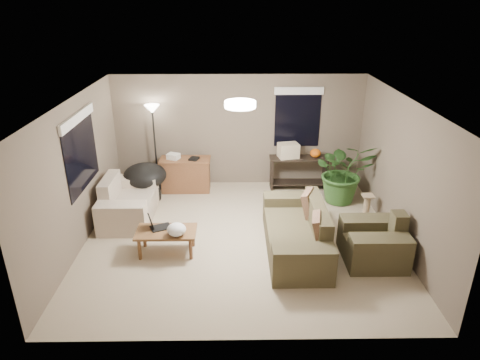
{
  "coord_description": "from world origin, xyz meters",
  "views": [
    {
      "loc": [
        -0.1,
        -6.68,
        4.01
      ],
      "look_at": [
        0.0,
        0.2,
        1.05
      ],
      "focal_mm": 32.0,
      "sensor_mm": 36.0,
      "label": 1
    }
  ],
  "objects_px": {
    "coffee_table": "(166,234)",
    "papasan_chair": "(145,179)",
    "loveseat": "(127,204)",
    "houseplant": "(343,178)",
    "floor_lamp": "(153,119)",
    "armchair": "(374,243)",
    "cat_scratching_post": "(366,208)",
    "main_sofa": "(298,234)",
    "desk": "(186,175)",
    "console_table": "(299,170)"
  },
  "relations": [
    {
      "from": "coffee_table",
      "to": "papasan_chair",
      "type": "xyz_separation_m",
      "value": [
        -0.74,
        2.09,
        0.11
      ]
    },
    {
      "from": "loveseat",
      "to": "papasan_chair",
      "type": "bearing_deg",
      "value": 75.87
    },
    {
      "from": "houseplant",
      "to": "floor_lamp",
      "type": "bearing_deg",
      "value": 169.53
    },
    {
      "from": "loveseat",
      "to": "houseplant",
      "type": "distance_m",
      "value": 4.42
    },
    {
      "from": "loveseat",
      "to": "houseplant",
      "type": "height_order",
      "value": "houseplant"
    },
    {
      "from": "armchair",
      "to": "cat_scratching_post",
      "type": "relative_size",
      "value": 2.0
    },
    {
      "from": "coffee_table",
      "to": "armchair",
      "type": "bearing_deg",
      "value": -4.09
    },
    {
      "from": "main_sofa",
      "to": "coffee_table",
      "type": "distance_m",
      "value": 2.22
    },
    {
      "from": "floor_lamp",
      "to": "houseplant",
      "type": "height_order",
      "value": "floor_lamp"
    },
    {
      "from": "armchair",
      "to": "coffee_table",
      "type": "height_order",
      "value": "armchair"
    },
    {
      "from": "loveseat",
      "to": "armchair",
      "type": "distance_m",
      "value": 4.63
    },
    {
      "from": "desk",
      "to": "cat_scratching_post",
      "type": "relative_size",
      "value": 2.2
    },
    {
      "from": "loveseat",
      "to": "desk",
      "type": "bearing_deg",
      "value": 51.57
    },
    {
      "from": "floor_lamp",
      "to": "houseplant",
      "type": "relative_size",
      "value": 1.42
    },
    {
      "from": "coffee_table",
      "to": "cat_scratching_post",
      "type": "relative_size",
      "value": 2.0
    },
    {
      "from": "coffee_table",
      "to": "floor_lamp",
      "type": "xyz_separation_m",
      "value": [
        -0.59,
        2.69,
        1.24
      ]
    },
    {
      "from": "main_sofa",
      "to": "loveseat",
      "type": "relative_size",
      "value": 1.38
    },
    {
      "from": "armchair",
      "to": "desk",
      "type": "relative_size",
      "value": 0.91
    },
    {
      "from": "console_table",
      "to": "floor_lamp",
      "type": "xyz_separation_m",
      "value": [
        -3.17,
        0.09,
        1.16
      ]
    },
    {
      "from": "coffee_table",
      "to": "floor_lamp",
      "type": "bearing_deg",
      "value": 102.31
    },
    {
      "from": "loveseat",
      "to": "console_table",
      "type": "xyz_separation_m",
      "value": [
        3.52,
        1.34,
        0.14
      ]
    },
    {
      "from": "armchair",
      "to": "floor_lamp",
      "type": "height_order",
      "value": "floor_lamp"
    },
    {
      "from": "coffee_table",
      "to": "desk",
      "type": "relative_size",
      "value": 0.91
    },
    {
      "from": "loveseat",
      "to": "main_sofa",
      "type": "bearing_deg",
      "value": -20.6
    },
    {
      "from": "coffee_table",
      "to": "floor_lamp",
      "type": "height_order",
      "value": "floor_lamp"
    },
    {
      "from": "houseplant",
      "to": "cat_scratching_post",
      "type": "xyz_separation_m",
      "value": [
        0.3,
        -0.78,
        -0.31
      ]
    },
    {
      "from": "desk",
      "to": "armchair",
      "type": "bearing_deg",
      "value": -39.69
    },
    {
      "from": "main_sofa",
      "to": "floor_lamp",
      "type": "height_order",
      "value": "floor_lamp"
    },
    {
      "from": "loveseat",
      "to": "floor_lamp",
      "type": "xyz_separation_m",
      "value": [
        0.35,
        1.43,
        1.3
      ]
    },
    {
      "from": "main_sofa",
      "to": "loveseat",
      "type": "xyz_separation_m",
      "value": [
        -3.16,
        1.19,
        0.0
      ]
    },
    {
      "from": "papasan_chair",
      "to": "cat_scratching_post",
      "type": "relative_size",
      "value": 2.05
    },
    {
      "from": "armchair",
      "to": "papasan_chair",
      "type": "relative_size",
      "value": 0.98
    },
    {
      "from": "loveseat",
      "to": "cat_scratching_post",
      "type": "xyz_separation_m",
      "value": [
        4.66,
        -0.1,
        -0.08
      ]
    },
    {
      "from": "desk",
      "to": "console_table",
      "type": "distance_m",
      "value": 2.51
    },
    {
      "from": "coffee_table",
      "to": "papasan_chair",
      "type": "height_order",
      "value": "papasan_chair"
    },
    {
      "from": "desk",
      "to": "cat_scratching_post",
      "type": "bearing_deg",
      "value": -20.63
    },
    {
      "from": "main_sofa",
      "to": "console_table",
      "type": "xyz_separation_m",
      "value": [
        0.36,
        2.52,
        0.14
      ]
    },
    {
      "from": "armchair",
      "to": "coffee_table",
      "type": "bearing_deg",
      "value": 175.91
    },
    {
      "from": "desk",
      "to": "papasan_chair",
      "type": "height_order",
      "value": "papasan_chair"
    },
    {
      "from": "desk",
      "to": "houseplant",
      "type": "height_order",
      "value": "houseplant"
    },
    {
      "from": "desk",
      "to": "cat_scratching_post",
      "type": "distance_m",
      "value": 3.9
    },
    {
      "from": "armchair",
      "to": "loveseat",
      "type": "bearing_deg",
      "value": 160.89
    },
    {
      "from": "cat_scratching_post",
      "to": "coffee_table",
      "type": "bearing_deg",
      "value": -162.52
    },
    {
      "from": "loveseat",
      "to": "papasan_chair",
      "type": "relative_size",
      "value": 1.56
    },
    {
      "from": "coffee_table",
      "to": "papasan_chair",
      "type": "distance_m",
      "value": 2.22
    },
    {
      "from": "papasan_chair",
      "to": "floor_lamp",
      "type": "relative_size",
      "value": 0.54
    },
    {
      "from": "papasan_chair",
      "to": "main_sofa",
      "type": "bearing_deg",
      "value": -34.19
    },
    {
      "from": "console_table",
      "to": "papasan_chair",
      "type": "bearing_deg",
      "value": -171.11
    },
    {
      "from": "console_table",
      "to": "papasan_chair",
      "type": "distance_m",
      "value": 3.36
    },
    {
      "from": "loveseat",
      "to": "cat_scratching_post",
      "type": "bearing_deg",
      "value": -1.22
    }
  ]
}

